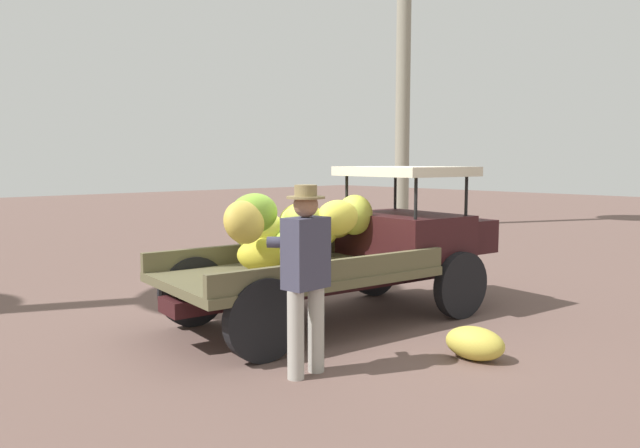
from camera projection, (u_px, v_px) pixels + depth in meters
ground_plane at (339, 320)px, 7.43m from camera, size 60.00×60.00×0.00m
truck at (350, 242)px, 7.50m from camera, size 4.58×2.17×1.85m
farmer at (305, 268)px, 5.41m from camera, size 0.53×0.47×1.71m
loose_banana_bunch at (475, 343)px, 5.92m from camera, size 0.49×0.65×0.33m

